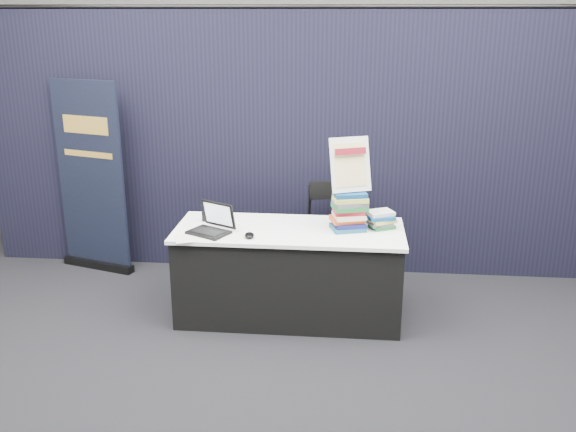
# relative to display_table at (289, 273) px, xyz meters

# --- Properties ---
(floor) EXTENTS (8.00, 8.00, 0.00)m
(floor) POSITION_rel_display_table_xyz_m (0.00, -0.55, -0.38)
(floor) COLOR black
(floor) RESTS_ON ground
(wall_back) EXTENTS (8.00, 0.02, 3.50)m
(wall_back) POSITION_rel_display_table_xyz_m (0.00, 3.45, 1.37)
(wall_back) COLOR beige
(wall_back) RESTS_ON floor
(drape_partition) EXTENTS (6.00, 0.08, 2.40)m
(drape_partition) POSITION_rel_display_table_xyz_m (0.00, 1.05, 0.82)
(drape_partition) COLOR black
(drape_partition) RESTS_ON floor
(display_table) EXTENTS (1.80, 0.75, 0.75)m
(display_table) POSITION_rel_display_table_xyz_m (0.00, 0.00, 0.00)
(display_table) COLOR black
(display_table) RESTS_ON floor
(laptop) EXTENTS (0.36, 0.36, 0.23)m
(laptop) POSITION_rel_display_table_xyz_m (-0.61, -0.14, 0.43)
(laptop) COLOR black
(laptop) RESTS_ON display_table
(mouse) EXTENTS (0.09, 0.13, 0.04)m
(mouse) POSITION_rel_display_table_xyz_m (-0.28, -0.23, 0.39)
(mouse) COLOR black
(mouse) RESTS_ON display_table
(brochure_left) EXTENTS (0.31, 0.27, 0.00)m
(brochure_left) POSITION_rel_display_table_xyz_m (-0.71, -0.29, 0.38)
(brochure_left) COLOR silver
(brochure_left) RESTS_ON display_table
(brochure_mid) EXTENTS (0.37, 0.33, 0.00)m
(brochure_mid) POSITION_rel_display_table_xyz_m (-0.45, -0.18, 0.38)
(brochure_mid) COLOR silver
(brochure_mid) RESTS_ON display_table
(brochure_right) EXTENTS (0.30, 0.24, 0.00)m
(brochure_right) POSITION_rel_display_table_xyz_m (-0.38, -0.03, 0.38)
(brochure_right) COLOR white
(brochure_right) RESTS_ON display_table
(pen_cup) EXTENTS (0.08, 0.08, 0.08)m
(pen_cup) POSITION_rel_display_table_xyz_m (-0.70, 0.13, 0.41)
(pen_cup) COLOR black
(pen_cup) RESTS_ON display_table
(book_stack_tall) EXTENTS (0.29, 0.26, 0.31)m
(book_stack_tall) POSITION_rel_display_table_xyz_m (0.46, 0.02, 0.53)
(book_stack_tall) COLOR navy
(book_stack_tall) RESTS_ON display_table
(book_stack_short) EXTENTS (0.24, 0.21, 0.14)m
(book_stack_short) POSITION_rel_display_table_xyz_m (0.72, 0.09, 0.44)
(book_stack_short) COLOR #1A642B
(book_stack_short) RESTS_ON display_table
(info_sign) EXTENTS (0.34, 0.23, 0.43)m
(info_sign) POSITION_rel_display_table_xyz_m (0.46, 0.05, 0.89)
(info_sign) COLOR black
(info_sign) RESTS_ON book_stack_tall
(pullup_banner) EXTENTS (0.76, 0.32, 1.80)m
(pullup_banner) POSITION_rel_display_table_xyz_m (-1.94, 0.85, 0.42)
(pullup_banner) COLOR black
(pullup_banner) RESTS_ON floor
(stacking_chair) EXTENTS (0.51, 0.52, 0.95)m
(stacking_chair) POSITION_rel_display_table_xyz_m (0.32, 0.59, 0.15)
(stacking_chair) COLOR black
(stacking_chair) RESTS_ON floor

